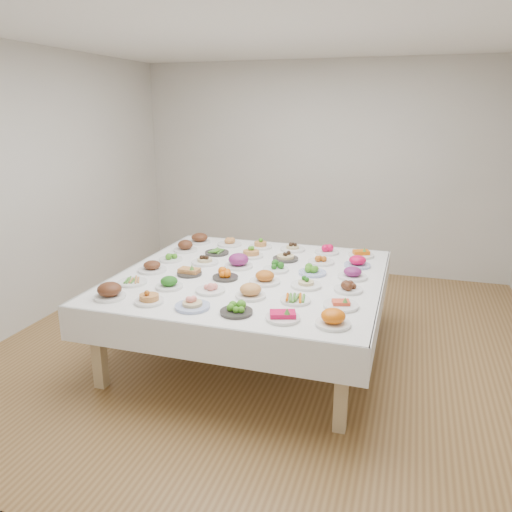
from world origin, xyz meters
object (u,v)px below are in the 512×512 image
(dish_0, at_px, (109,290))
(dish_18, at_px, (171,257))
(dish_35, at_px, (361,253))
(display_table, at_px, (251,281))

(dish_0, relative_size, dish_18, 1.17)
(dish_35, bearing_deg, dish_0, -134.91)
(display_table, distance_m, dish_18, 0.90)
(display_table, distance_m, dish_35, 1.24)
(dish_35, bearing_deg, dish_18, -158.31)
(display_table, relative_size, dish_18, 10.37)
(display_table, relative_size, dish_35, 9.22)
(display_table, relative_size, dish_0, 8.89)
(display_table, xyz_separation_m, dish_35, (0.88, 0.87, 0.10))
(dish_0, distance_m, dish_18, 1.06)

